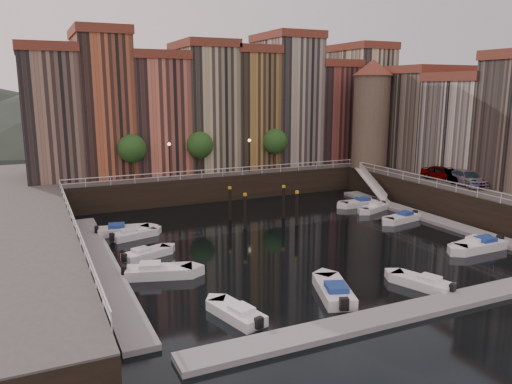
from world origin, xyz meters
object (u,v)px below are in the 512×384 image
car_c (467,179)px  car_a (441,174)px  gangway (372,183)px  boat_left_3 (133,234)px  boat_left_1 (157,272)px  car_b (453,177)px  corner_tower (371,112)px  boat_left_2 (146,254)px  mooring_pilings (264,207)px

car_c → car_a: bearing=104.0°
gangway → boat_left_3: (-29.77, -4.53, -1.58)m
boat_left_1 → car_b: size_ratio=1.25×
corner_tower → car_a: 12.98m
gangway → car_c: car_c is taller
boat_left_2 → boat_left_3: bearing=69.3°
corner_tower → car_a: corner_tower is taller
corner_tower → gangway: size_ratio=1.66×
corner_tower → car_c: size_ratio=2.52×
corner_tower → car_c: bearing=-84.2°
corner_tower → boat_left_2: corner_tower is taller
car_c → mooring_pilings: bearing=178.8°
boat_left_1 → car_a: 35.52m
gangway → car_c: size_ratio=1.52×
boat_left_2 → boat_left_3: boat_left_3 is taller
gangway → car_a: car_a is taller
boat_left_2 → corner_tower: bearing=4.8°
mooring_pilings → boat_left_1: (-13.20, -9.98, -1.26)m
boat_left_1 → car_b: bearing=27.4°
mooring_pilings → car_b: (21.38, -3.52, 2.02)m
car_a → car_b: size_ratio=1.12×
boat_left_2 → car_a: 34.64m
car_a → boat_left_1: bearing=-179.5°
gangway → car_a: 8.21m
mooring_pilings → boat_left_2: size_ratio=1.34×
boat_left_1 → car_c: bearing=24.0°
corner_tower → car_b: (1.65, -12.79, -6.52)m
boat_left_2 → car_b: (34.44, 2.03, 3.35)m
corner_tower → car_c: (1.51, -14.91, -6.40)m
mooring_pilings → boat_left_3: bearing=178.9°
boat_left_3 → car_c: bearing=-25.4°
mooring_pilings → boat_left_2: 14.25m
mooring_pilings → car_c: 22.08m
boat_left_1 → car_b: (34.58, 6.46, 3.29)m
car_a → car_c: 3.73m
boat_left_1 → car_c: (34.45, 4.34, 3.41)m
corner_tower → boat_left_1: bearing=-149.7°
gangway → car_b: bearing=-61.3°
mooring_pilings → car_b: bearing=-9.4°
mooring_pilings → car_c: (21.24, -5.64, 2.15)m
car_b → car_c: size_ratio=0.75×
gangway → boat_left_2: gangway is taller
boat_left_3 → boat_left_1: bearing=-107.1°
boat_left_1 → boat_left_3: 10.23m
corner_tower → boat_left_2: size_ratio=3.27×
mooring_pilings → boat_left_2: (-13.06, -5.55, -1.33)m
gangway → boat_left_3: gangway is taller
boat_left_2 → boat_left_1: bearing=-111.5°
corner_tower → boat_left_1: size_ratio=2.71×
boat_left_3 → car_c: car_c is taller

